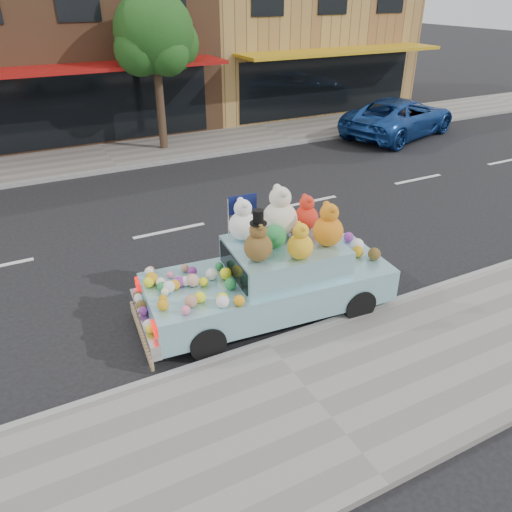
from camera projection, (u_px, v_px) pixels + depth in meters
ground at (169, 231)px, 12.14m from camera, size 120.00×120.00×0.00m
near_sidewalk at (318, 404)px, 7.04m from camera, size 60.00×3.00×0.12m
far_sidewalk at (109, 157)px, 17.18m from camera, size 60.00×3.00×0.12m
near_kerb at (267, 344)px, 8.20m from camera, size 60.00×0.12×0.13m
far_kerb at (119, 169)px, 16.01m from camera, size 60.00×0.12×0.13m
storefront_mid at (64, 32)px, 19.74m from camera, size 10.00×9.80×7.30m
storefront_right at (283, 24)px, 23.77m from camera, size 10.00×9.80×7.30m
street_tree at (155, 40)px, 16.30m from camera, size 3.00×2.70×5.22m
car_blue at (400, 117)px, 19.45m from camera, size 5.76×3.89×1.47m
art_car at (271, 273)px, 8.75m from camera, size 4.62×2.12×2.26m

